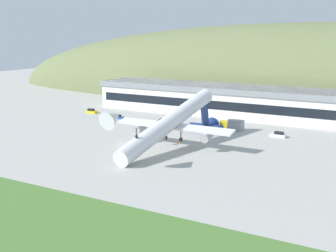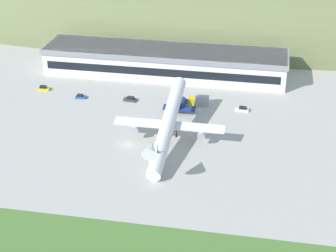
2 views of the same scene
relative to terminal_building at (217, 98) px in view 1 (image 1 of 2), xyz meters
name	(u,v)px [view 1 (image 1 of 2)]	position (x,y,z in m)	size (l,w,h in m)	color
ground_plane	(126,145)	(-0.83, -55.33, -5.93)	(439.01, 439.01, 0.00)	#ADAAA3
hill_backdrop	(312,102)	(22.90, 46.59, -5.93)	(331.54, 63.54, 66.56)	#667047
terminal_building	(217,98)	(0.00, 0.00, 0.00)	(91.55, 19.41, 10.47)	white
cargo_airplane	(171,123)	(10.83, -51.45, 0.27)	(33.26, 52.71, 15.16)	silver
service_car_0	(278,135)	(31.20, -25.97, -5.28)	(4.51, 2.03, 1.58)	silver
service_car_1	(91,111)	(-40.29, -21.90, -5.25)	(4.13, 2.12, 1.65)	gold
service_car_2	(118,117)	(-25.02, -26.09, -5.34)	(3.74, 1.99, 1.44)	#264C99
service_car_3	(163,121)	(-7.46, -25.15, -5.29)	(4.54, 2.21, 1.56)	#333338
fuel_truck	(232,125)	(16.29, -23.94, -4.36)	(7.24, 2.57, 3.32)	gold
traffic_cone_0	(177,142)	(10.25, -47.29, -5.65)	(0.52, 0.52, 0.58)	orange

